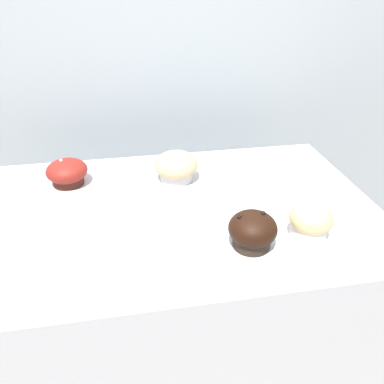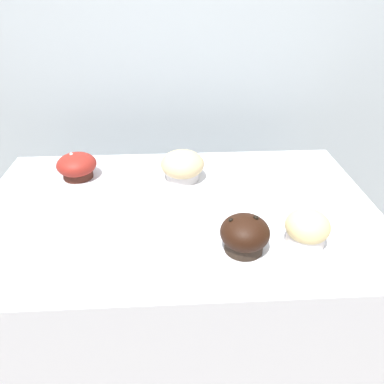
% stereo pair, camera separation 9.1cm
% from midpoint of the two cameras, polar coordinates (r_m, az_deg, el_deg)
% --- Properties ---
extents(wall_back, '(3.20, 0.10, 1.80)m').
position_cam_midpoint_polar(wall_back, '(1.50, -0.99, 8.40)').
color(wall_back, '#A8B2B7').
rests_on(wall_back, ground).
extents(display_counter, '(1.00, 0.64, 0.96)m').
position_cam_midpoint_polar(display_counter, '(1.26, 0.41, -20.85)').
color(display_counter, silver).
rests_on(display_counter, ground).
extents(muffin_front_center, '(0.10, 0.10, 0.08)m').
position_cam_midpoint_polar(muffin_front_center, '(0.80, 11.32, -6.52)').
color(muffin_front_center, '#2F231A').
rests_on(muffin_front_center, display_counter).
extents(muffin_back_left, '(0.09, 0.09, 0.08)m').
position_cam_midpoint_polar(muffin_back_left, '(0.84, 20.14, -5.47)').
color(muffin_back_left, white).
rests_on(muffin_back_left, display_counter).
extents(muffin_back_right, '(0.12, 0.12, 0.08)m').
position_cam_midpoint_polar(muffin_back_right, '(1.05, 1.04, 3.93)').
color(muffin_back_right, silver).
rests_on(muffin_back_right, display_counter).
extents(muffin_front_left, '(0.11, 0.11, 0.08)m').
position_cam_midpoint_polar(muffin_front_left, '(1.09, -14.89, 3.77)').
color(muffin_front_left, '#451F17').
rests_on(muffin_front_left, display_counter).
extents(serving_plate, '(0.20, 0.20, 0.01)m').
position_cam_midpoint_polar(serving_plate, '(0.93, 5.54, -2.50)').
color(serving_plate, white).
rests_on(serving_plate, display_counter).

